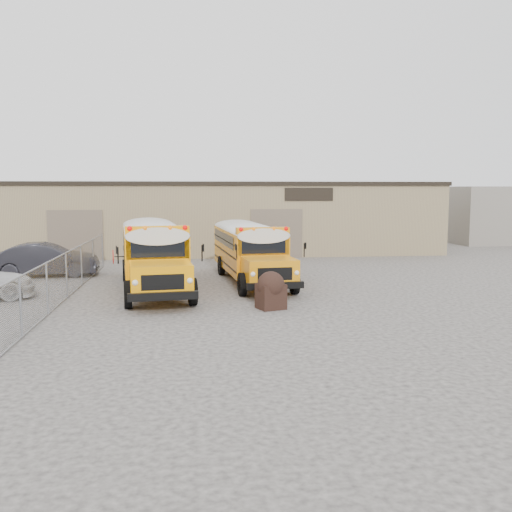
{
  "coord_description": "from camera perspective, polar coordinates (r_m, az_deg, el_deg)",
  "views": [
    {
      "loc": [
        -1.12,
        -19.52,
        4.26
      ],
      "look_at": [
        1.36,
        2.71,
        1.6
      ],
      "focal_mm": 40.0,
      "sensor_mm": 36.0,
      "label": 1
    }
  ],
  "objects": [
    {
      "name": "distant_building_right",
      "position": [
        50.29,
        23.66,
        3.87
      ],
      "size": [
        10.0,
        8.0,
        4.4
      ],
      "primitive_type": "cube",
      "color": "gray",
      "rests_on": "ground"
    },
    {
      "name": "warehouse",
      "position": [
        39.57,
        -4.76,
        4.03
      ],
      "size": [
        30.2,
        10.2,
        4.67
      ],
      "color": "#908158",
      "rests_on": "ground"
    },
    {
      "name": "ground",
      "position": [
        20.01,
        -3.04,
        -5.52
      ],
      "size": [
        120.0,
        120.0,
        0.0
      ],
      "primitive_type": "plane",
      "color": "#33302F",
      "rests_on": "ground"
    },
    {
      "name": "school_bus_left",
      "position": [
        30.69,
        -10.88,
        1.82
      ],
      "size": [
        3.6,
        10.08,
        2.89
      ],
      "color": "#FC9C08",
      "rests_on": "ground"
    },
    {
      "name": "school_bus_right",
      "position": [
        31.85,
        -2.54,
        1.9
      ],
      "size": [
        3.11,
        9.35,
        2.69
      ],
      "color": "orange",
      "rests_on": "ground"
    },
    {
      "name": "tarp_bundle",
      "position": [
        20.24,
        1.5,
        -3.38
      ],
      "size": [
        1.11,
        1.06,
        1.35
      ],
      "color": "black",
      "rests_on": "ground"
    },
    {
      "name": "car_dark",
      "position": [
        29.47,
        -20.29,
        -0.35
      ],
      "size": [
        5.06,
        2.08,
        1.63
      ],
      "primitive_type": "imported",
      "rotation": [
        0.0,
        0.0,
        1.64
      ],
      "color": "#222227",
      "rests_on": "ground"
    },
    {
      "name": "chainlink_fence",
      "position": [
        23.29,
        -18.41,
        -1.86
      ],
      "size": [
        0.07,
        18.07,
        1.81
      ],
      "color": "gray",
      "rests_on": "ground"
    }
  ]
}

